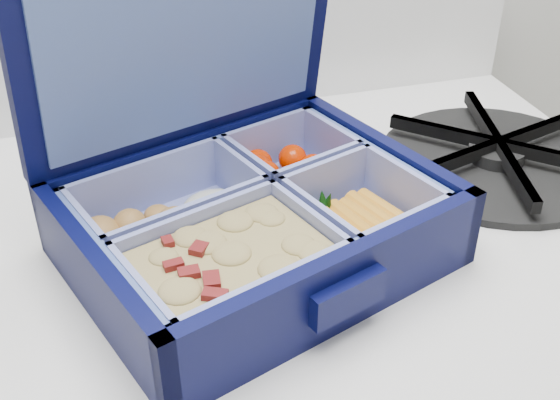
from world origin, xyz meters
name	(u,v)px	position (x,y,z in m)	size (l,w,h in m)	color
bento_box	(255,222)	(-0.01, 1.69, 0.83)	(0.25, 0.19, 0.06)	#050832
burner_grate	(497,150)	(0.22, 1.75, 0.81)	(0.20, 0.20, 0.03)	black
burner_grate_rear	(170,129)	(-0.04, 1.88, 0.81)	(0.17, 0.17, 0.02)	black
fork	(253,152)	(0.02, 1.83, 0.80)	(0.03, 0.20, 0.01)	silver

